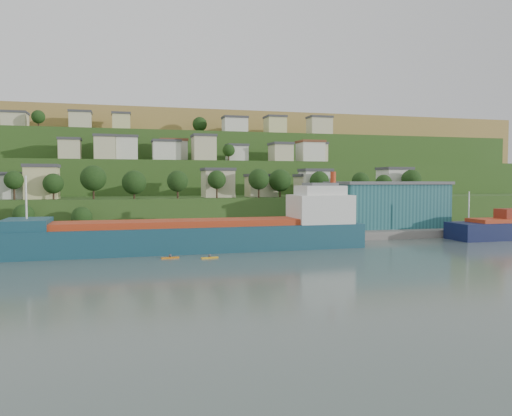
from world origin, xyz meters
name	(u,v)px	position (x,y,z in m)	size (l,w,h in m)	color
ground	(248,254)	(0.00, 0.00, 0.00)	(500.00, 500.00, 0.00)	#414F4C
quay	(294,237)	(20.00, 28.00, 0.00)	(220.00, 26.00, 4.00)	slate
hillside	(170,209)	(0.01, 168.70, 0.08)	(360.00, 210.94, 96.00)	#284719
cargo_ship_near	(206,236)	(-7.31, 8.09, 3.07)	(74.99, 12.47, 19.25)	#164153
warehouse	(386,204)	(47.79, 28.62, 8.43)	(31.49, 19.81, 12.80)	#1D4F57
dinghy	(52,240)	(-40.11, 21.70, 1.59)	(3.95, 1.48, 0.79)	silver
kayak_orange	(170,257)	(-15.91, -1.43, 0.25)	(3.48, 0.93, 0.86)	orange
kayak_yellow	(210,257)	(-8.51, -3.41, 0.25)	(3.41, 0.96, 0.84)	gold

